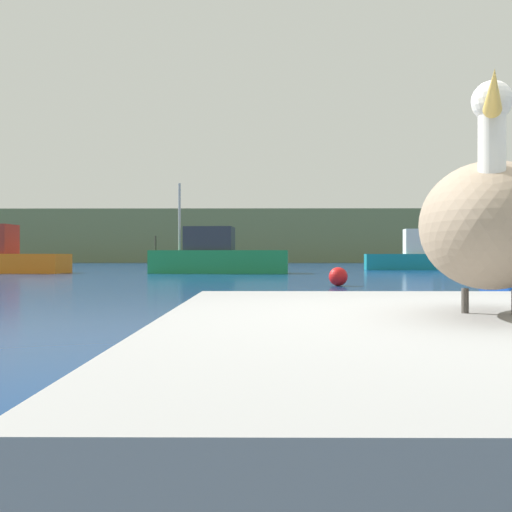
# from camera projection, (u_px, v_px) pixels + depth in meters

# --- Properties ---
(ground_plane) EXTENTS (260.00, 260.00, 0.00)m
(ground_plane) POSITION_uv_depth(u_px,v_px,m) (467.00, 467.00, 2.31)
(ground_plane) COLOR navy
(hillside_backdrop) EXTENTS (140.00, 11.63, 6.27)m
(hillside_backdrop) POSITION_uv_depth(u_px,v_px,m) (267.00, 237.00, 72.62)
(hillside_backdrop) COLOR #6B7A51
(hillside_backdrop) RESTS_ON ground
(pier_dock) EXTENTS (2.62, 3.14, 0.60)m
(pier_dock) POSITION_uv_depth(u_px,v_px,m) (490.00, 391.00, 2.33)
(pier_dock) COLOR #979797
(pier_dock) RESTS_ON ground
(pelican) EXTENTS (0.90, 1.37, 0.83)m
(pelican) POSITION_uv_depth(u_px,v_px,m) (490.00, 225.00, 2.32)
(pelican) COLOR gray
(pelican) RESTS_ON pier_dock
(fishing_boat_orange) EXTENTS (6.08, 2.43, 4.97)m
(fishing_boat_orange) POSITION_uv_depth(u_px,v_px,m) (0.00, 256.00, 27.90)
(fishing_boat_orange) COLOR orange
(fishing_boat_orange) RESTS_ON ground
(fishing_boat_teal) EXTENTS (5.72, 2.10, 4.94)m
(fishing_boat_teal) POSITION_uv_depth(u_px,v_px,m) (415.00, 257.00, 34.19)
(fishing_boat_teal) COLOR teal
(fishing_boat_teal) RESTS_ON ground
(fishing_boat_green) EXTENTS (6.59, 2.47, 4.30)m
(fishing_boat_green) POSITION_uv_depth(u_px,v_px,m) (217.00, 256.00, 27.67)
(fishing_boat_green) COLOR #1E8C4C
(fishing_boat_green) RESTS_ON ground
(mooring_buoy) EXTENTS (0.52, 0.52, 0.52)m
(mooring_buoy) POSITION_uv_depth(u_px,v_px,m) (338.00, 277.00, 16.04)
(mooring_buoy) COLOR red
(mooring_buoy) RESTS_ON ground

